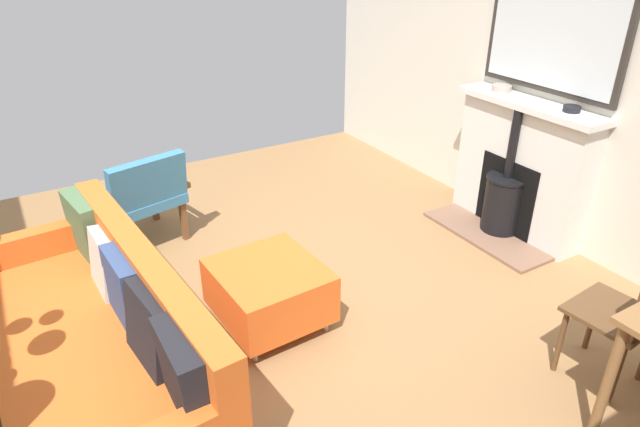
{
  "coord_description": "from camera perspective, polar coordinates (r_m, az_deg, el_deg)",
  "views": [
    {
      "loc": [
        1.13,
        2.61,
        2.25
      ],
      "look_at": [
        -0.3,
        0.19,
        0.79
      ],
      "focal_mm": 30.98,
      "sensor_mm": 36.0,
      "label": 1
    }
  ],
  "objects": [
    {
      "name": "mirror_over_mantel",
      "position": [
        4.5,
        23.16,
        17.37
      ],
      "size": [
        0.04,
        1.18,
        0.94
      ],
      "color": "#2D2823"
    },
    {
      "name": "ground_plane",
      "position": [
        3.63,
        -5.74,
        -11.15
      ],
      "size": [
        5.03,
        5.72,
        0.01
      ],
      "primitive_type": "cube",
      "color": "olive"
    },
    {
      "name": "fireplace",
      "position": [
        4.7,
        19.7,
        3.8
      ],
      "size": [
        0.61,
        1.23,
        1.09
      ],
      "color": "brown",
      "rests_on": "ground"
    },
    {
      "name": "sofa",
      "position": [
        3.15,
        -21.8,
        -11.96
      ],
      "size": [
        1.0,
        2.1,
        0.81
      ],
      "color": "#B2B2B7",
      "rests_on": "ground"
    },
    {
      "name": "armchair_accent",
      "position": [
        4.44,
        -18.07,
        1.97
      ],
      "size": [
        0.78,
        0.71,
        0.77
      ],
      "color": "brown",
      "rests_on": "ground"
    },
    {
      "name": "mantel_bowl_far",
      "position": [
        4.34,
        24.58,
        9.85
      ],
      "size": [
        0.12,
        0.12,
        0.04
      ],
      "color": "black",
      "rests_on": "fireplace"
    },
    {
      "name": "dining_chair_near_fireplace",
      "position": [
        3.3,
        29.53,
        -8.74
      ],
      "size": [
        0.43,
        0.43,
        0.84
      ],
      "color": "brown",
      "rests_on": "ground"
    },
    {
      "name": "ottoman",
      "position": [
        3.48,
        -5.29,
        -7.85
      ],
      "size": [
        0.65,
        0.69,
        0.41
      ],
      "color": "#B2B2B7",
      "rests_on": "ground"
    },
    {
      "name": "mantel_bowl_near",
      "position": [
        4.73,
        18.26,
        12.25
      ],
      "size": [
        0.16,
        0.16,
        0.05
      ],
      "color": "#9E9384",
      "rests_on": "fireplace"
    },
    {
      "name": "wall_left",
      "position": [
        4.57,
        24.09,
        14.21
      ],
      "size": [
        0.12,
        5.72,
        2.77
      ],
      "primitive_type": "cube",
      "color": "silver",
      "rests_on": "ground"
    }
  ]
}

